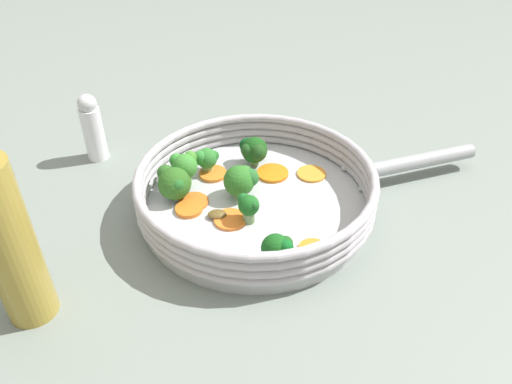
# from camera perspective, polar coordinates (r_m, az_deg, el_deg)

# --- Properties ---
(ground_plane) EXTENTS (4.00, 4.00, 0.00)m
(ground_plane) POSITION_cam_1_polar(r_m,az_deg,el_deg) (0.71, -0.00, -2.07)
(ground_plane) COLOR gray
(skillet) EXTENTS (0.32, 0.32, 0.02)m
(skillet) POSITION_cam_1_polar(r_m,az_deg,el_deg) (0.71, -0.00, -1.53)
(skillet) COLOR #B2B5B7
(skillet) RESTS_ON ground_plane
(skillet_rim_wall) EXTENTS (0.33, 0.33, 0.05)m
(skillet_rim_wall) POSITION_cam_1_polar(r_m,az_deg,el_deg) (0.69, -0.00, 0.70)
(skillet_rim_wall) COLOR #B6B0B7
(skillet_rim_wall) RESTS_ON skillet
(skillet_handle) EXTENTS (0.19, 0.09, 0.02)m
(skillet_handle) POSITION_cam_1_polar(r_m,az_deg,el_deg) (0.80, 17.84, 3.31)
(skillet_handle) COLOR #999B9E
(skillet_handle) RESTS_ON skillet
(skillet_rivet_left) EXTENTS (0.01, 0.01, 0.01)m
(skillet_rivet_left) POSITION_cam_1_polar(r_m,az_deg,el_deg) (0.73, 11.96, 0.36)
(skillet_rivet_left) COLOR #ADB4BC
(skillet_rivet_left) RESTS_ON skillet
(skillet_rivet_right) EXTENTS (0.01, 0.01, 0.01)m
(skillet_rivet_right) POSITION_cam_1_polar(r_m,az_deg,el_deg) (0.77, 10.05, 2.68)
(skillet_rivet_right) COLOR #B1BABA
(skillet_rivet_right) RESTS_ON skillet
(carrot_slice_0) EXTENTS (0.06, 0.06, 0.00)m
(carrot_slice_0) POSITION_cam_1_polar(r_m,az_deg,el_deg) (0.76, 6.36, 2.09)
(carrot_slice_0) COLOR orange
(carrot_slice_0) RESTS_ON skillet
(carrot_slice_1) EXTENTS (0.05, 0.05, 0.00)m
(carrot_slice_1) POSITION_cam_1_polar(r_m,az_deg,el_deg) (0.75, 1.92, 2.17)
(carrot_slice_1) COLOR orange
(carrot_slice_1) RESTS_ON skillet
(carrot_slice_2) EXTENTS (0.06, 0.06, 0.00)m
(carrot_slice_2) POSITION_cam_1_polar(r_m,az_deg,el_deg) (0.70, -7.18, -1.12)
(carrot_slice_2) COLOR orange
(carrot_slice_2) RESTS_ON skillet
(carrot_slice_3) EXTENTS (0.05, 0.05, 0.01)m
(carrot_slice_3) POSITION_cam_1_polar(r_m,az_deg,el_deg) (0.75, -4.95, 2.10)
(carrot_slice_3) COLOR orange
(carrot_slice_3) RESTS_ON skillet
(carrot_slice_4) EXTENTS (0.04, 0.04, 0.01)m
(carrot_slice_4) POSITION_cam_1_polar(r_m,az_deg,el_deg) (0.69, -7.67, -1.92)
(carrot_slice_4) COLOR orange
(carrot_slice_4) RESTS_ON skillet
(carrot_slice_5) EXTENTS (0.05, 0.05, 0.00)m
(carrot_slice_5) POSITION_cam_1_polar(r_m,az_deg,el_deg) (0.63, 6.56, -6.55)
(carrot_slice_5) COLOR orange
(carrot_slice_5) RESTS_ON skillet
(carrot_slice_6) EXTENTS (0.06, 0.06, 0.00)m
(carrot_slice_6) POSITION_cam_1_polar(r_m,az_deg,el_deg) (0.67, -2.95, -3.15)
(carrot_slice_6) COLOR orange
(carrot_slice_6) RESTS_ON skillet
(broccoli_floret_0) EXTENTS (0.05, 0.05, 0.05)m
(broccoli_floret_0) POSITION_cam_1_polar(r_m,az_deg,el_deg) (0.70, -1.70, 1.40)
(broccoli_floret_0) COLOR #7CAE67
(broccoli_floret_0) RESTS_ON skillet
(broccoli_floret_1) EXTENTS (0.04, 0.04, 0.05)m
(broccoli_floret_1) POSITION_cam_1_polar(r_m,az_deg,el_deg) (0.72, -8.19, 3.00)
(broccoli_floret_1) COLOR #629346
(broccoli_floret_1) RESTS_ON skillet
(broccoli_floret_2) EXTENTS (0.05, 0.05, 0.05)m
(broccoli_floret_2) POSITION_cam_1_polar(r_m,az_deg,el_deg) (0.70, -9.33, 1.25)
(broccoli_floret_2) COLOR #7BB06B
(broccoli_floret_2) RESTS_ON skillet
(broccoli_floret_3) EXTENTS (0.03, 0.03, 0.04)m
(broccoli_floret_3) POSITION_cam_1_polar(r_m,az_deg,el_deg) (0.65, -0.84, -1.62)
(broccoli_floret_3) COLOR #688654
(broccoli_floret_3) RESTS_ON skillet
(broccoli_floret_4) EXTENTS (0.04, 0.04, 0.04)m
(broccoli_floret_4) POSITION_cam_1_polar(r_m,az_deg,el_deg) (0.59, 2.50, -6.40)
(broccoli_floret_4) COLOR #6E9348
(broccoli_floret_4) RESTS_ON skillet
(broccoli_floret_5) EXTENTS (0.04, 0.05, 0.05)m
(broccoli_floret_5) POSITION_cam_1_polar(r_m,az_deg,el_deg) (0.76, -0.31, 4.83)
(broccoli_floret_5) COLOR #76944E
(broccoli_floret_5) RESTS_ON skillet
(broccoli_floret_6) EXTENTS (0.04, 0.03, 0.04)m
(broccoli_floret_6) POSITION_cam_1_polar(r_m,az_deg,el_deg) (0.75, -5.76, 3.81)
(broccoli_floret_6) COLOR #8CA76D
(broccoli_floret_6) RESTS_ON skillet
(mushroom_piece_0) EXTENTS (0.03, 0.02, 0.01)m
(mushroom_piece_0) POSITION_cam_1_polar(r_m,az_deg,el_deg) (0.67, -4.46, -2.58)
(mushroom_piece_0) COLOR brown
(mushroom_piece_0) RESTS_ON skillet
(salt_shaker) EXTENTS (0.03, 0.03, 0.11)m
(salt_shaker) POSITION_cam_1_polar(r_m,az_deg,el_deg) (0.84, -18.20, 7.00)
(salt_shaker) COLOR white
(salt_shaker) RESTS_ON ground_plane
(oil_bottle) EXTENTS (0.05, 0.05, 0.25)m
(oil_bottle) POSITION_cam_1_polar(r_m,az_deg,el_deg) (0.57, -26.55, -5.10)
(oil_bottle) COLOR olive
(oil_bottle) RESTS_ON ground_plane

